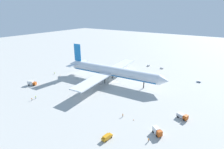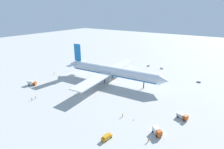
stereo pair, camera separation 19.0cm
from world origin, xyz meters
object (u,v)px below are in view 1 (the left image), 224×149
object	(u,v)px
baggage_cart_1	(199,81)
ground_worker_0	(149,140)
ground_worker_2	(54,73)
ground_worker_4	(123,115)
airliner	(111,71)
service_truck_0	(182,116)
service_truck_2	(157,131)
traffic_cone_0	(134,120)
ground_worker_3	(36,97)
baggage_cart_0	(162,68)
ground_worker_1	(32,99)
traffic_cone_2	(90,65)
service_van	(107,137)
service_truck_1	(32,83)
traffic_cone_1	(60,75)
baggage_cart_2	(148,65)

from	to	relation	value
baggage_cart_1	ground_worker_0	xyz separation A→B (m)	(-6.07, -77.39, 0.18)
ground_worker_2	ground_worker_4	world-z (taller)	ground_worker_4
airliner	ground_worker_2	world-z (taller)	airliner
service_truck_0	baggage_cart_1	distance (m)	53.64
service_truck_2	ground_worker_2	bearing A→B (deg)	165.43
baggage_cart_1	traffic_cone_0	world-z (taller)	baggage_cart_1
service_truck_0	airliner	bearing A→B (deg)	159.58
ground_worker_3	ground_worker_4	distance (m)	53.26
traffic_cone_0	ground_worker_0	bearing A→B (deg)	-39.94
service_truck_2	ground_worker_4	distance (m)	18.65
ground_worker_4	traffic_cone_0	bearing A→B (deg)	2.69
baggage_cart_0	ground_worker_1	bearing A→B (deg)	-113.19
airliner	service_truck_0	bearing A→B (deg)	-20.42
service_truck_2	traffic_cone_2	bearing A→B (deg)	145.67
baggage_cart_0	ground_worker_4	bearing A→B (deg)	-83.68
service_van	ground_worker_3	size ratio (longest dim) A/B	2.85
baggage_cart_1	ground_worker_1	distance (m)	111.63
ground_worker_0	service_truck_1	bearing A→B (deg)	175.11
service_truck_0	ground_worker_1	world-z (taller)	service_truck_0
ground_worker_0	traffic_cone_0	bearing A→B (deg)	140.06
traffic_cone_0	traffic_cone_1	bearing A→B (deg)	164.05
airliner	baggage_cart_0	size ratio (longest dim) A/B	25.18
ground_worker_1	ground_worker_2	world-z (taller)	ground_worker_1
traffic_cone_2	baggage_cart_0	bearing A→B (deg)	24.61
traffic_cone_2	ground_worker_0	bearing A→B (deg)	-37.38
airliner	traffic_cone_0	world-z (taller)	airliner
ground_worker_1	service_truck_2	bearing A→B (deg)	9.45
service_truck_2	service_van	bearing A→B (deg)	-137.97
ground_worker_4	service_truck_0	bearing A→B (deg)	30.70
baggage_cart_0	airliner	bearing A→B (deg)	-112.87
service_truck_0	traffic_cone_1	distance (m)	95.18
service_truck_1	ground_worker_4	size ratio (longest dim) A/B	3.50
service_van	traffic_cone_2	world-z (taller)	service_van
service_truck_1	traffic_cone_1	world-z (taller)	service_truck_1
baggage_cart_1	ground_worker_3	distance (m)	109.88
ground_worker_0	service_truck_0	bearing A→B (deg)	73.18
ground_worker_0	ground_worker_2	xyz separation A→B (m)	(-93.87, 30.88, -0.01)
baggage_cart_2	traffic_cone_2	size ratio (longest dim) A/B	5.74
ground_worker_4	traffic_cone_0	world-z (taller)	ground_worker_4
service_truck_1	baggage_cart_1	world-z (taller)	service_truck_1
ground_worker_4	ground_worker_2	bearing A→B (deg)	164.29
traffic_cone_2	service_van	bearing A→B (deg)	-45.77
ground_worker_1	airliner	bearing A→B (deg)	66.50
ground_worker_0	traffic_cone_0	size ratio (longest dim) A/B	2.99
baggage_cart_1	ground_worker_0	world-z (taller)	ground_worker_0
baggage_cart_1	ground_worker_4	xyz separation A→B (m)	(-23.24, -68.09, 0.22)
service_truck_0	ground_worker_0	bearing A→B (deg)	-106.82
ground_worker_1	traffic_cone_1	distance (m)	41.43
baggage_cart_2	traffic_cone_0	distance (m)	88.52
baggage_cart_2	baggage_cart_0	bearing A→B (deg)	-1.91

